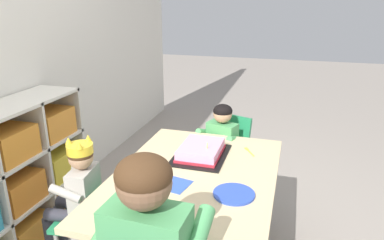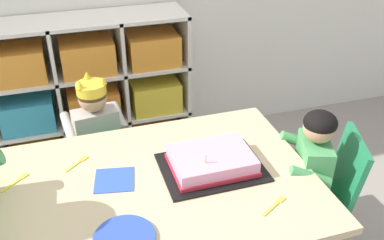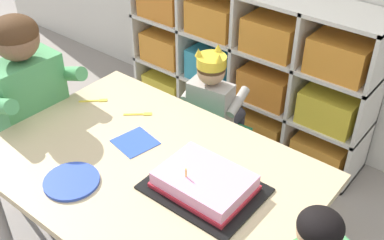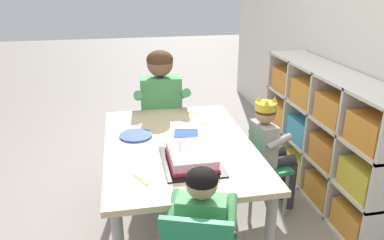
% 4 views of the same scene
% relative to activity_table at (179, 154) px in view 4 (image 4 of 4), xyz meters
% --- Properties ---
extents(ground, '(16.00, 16.00, 0.00)m').
position_rel_activity_table_xyz_m(ground, '(0.00, 0.00, -0.56)').
color(ground, gray).
extents(storage_cubby_shelf, '(1.53, 0.32, 0.93)m').
position_rel_activity_table_xyz_m(storage_cubby_shelf, '(-0.31, 1.13, -0.12)').
color(storage_cubby_shelf, silver).
rests_on(storage_cubby_shelf, ground).
extents(activity_table, '(1.23, 0.85, 0.62)m').
position_rel_activity_table_xyz_m(activity_table, '(0.00, 0.00, 0.00)').
color(activity_table, '#D1B789').
rests_on(activity_table, ground).
extents(classroom_chair_blue, '(0.38, 0.38, 0.59)m').
position_rel_activity_table_xyz_m(classroom_chair_blue, '(-0.14, 0.53, -0.19)').
color(classroom_chair_blue, '#238451').
rests_on(classroom_chair_blue, ground).
extents(child_with_crown, '(0.31, 0.32, 0.83)m').
position_rel_activity_table_xyz_m(child_with_crown, '(-0.16, 0.63, -0.04)').
color(child_with_crown, '#B2ADA3').
rests_on(child_with_crown, ground).
extents(classroom_chair_adult_side, '(0.36, 0.33, 0.71)m').
position_rel_activity_table_xyz_m(classroom_chair_adult_side, '(-0.75, -0.02, -0.12)').
color(classroom_chair_adult_side, blue).
rests_on(classroom_chair_adult_side, ground).
extents(adult_helper_seated, '(0.44, 0.41, 1.04)m').
position_rel_activity_table_xyz_m(adult_helper_seated, '(-0.63, -0.03, 0.09)').
color(adult_helper_seated, '#4C9E5B').
rests_on(adult_helper_seated, ground).
extents(guest_at_table_side, '(0.34, 0.34, 0.83)m').
position_rel_activity_table_xyz_m(guest_at_table_side, '(0.64, 0.01, -0.03)').
color(guest_at_table_side, '#4C9E5B').
rests_on(guest_at_table_side, ground).
extents(birthday_cake_on_tray, '(0.40, 0.30, 0.11)m').
position_rel_activity_table_xyz_m(birthday_cake_on_tray, '(0.24, 0.03, 0.10)').
color(birthday_cake_on_tray, black).
rests_on(birthday_cake_on_tray, activity_table).
extents(paper_plate_stack, '(0.20, 0.20, 0.01)m').
position_rel_activity_table_xyz_m(paper_plate_stack, '(-0.15, -0.24, 0.07)').
color(paper_plate_stack, blue).
rests_on(paper_plate_stack, activity_table).
extents(paper_napkin_square, '(0.17, 0.17, 0.00)m').
position_rel_activity_table_xyz_m(paper_napkin_square, '(-0.13, 0.07, 0.07)').
color(paper_napkin_square, '#3356B7').
rests_on(paper_napkin_square, activity_table).
extents(fork_at_table_front_edge, '(0.12, 0.08, 0.00)m').
position_rel_activity_table_xyz_m(fork_at_table_front_edge, '(0.39, -0.24, 0.07)').
color(fork_at_table_front_edge, yellow).
rests_on(fork_at_table_front_edge, activity_table).
extents(fork_scattered_mid_table, '(0.10, 0.09, 0.00)m').
position_rel_activity_table_xyz_m(fork_scattered_mid_table, '(-0.26, 0.22, 0.07)').
color(fork_scattered_mid_table, yellow).
rests_on(fork_scattered_mid_table, activity_table).
extents(fork_near_cake_tray, '(0.10, 0.10, 0.00)m').
position_rel_activity_table_xyz_m(fork_near_cake_tray, '(-0.49, 0.17, 0.07)').
color(fork_near_cake_tray, yellow).
rests_on(fork_near_cake_tray, activity_table).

